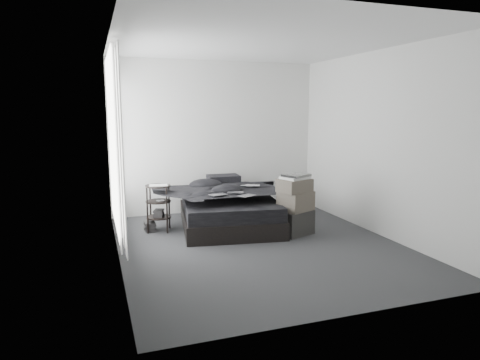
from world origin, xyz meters
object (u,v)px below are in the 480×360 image
object	(u,v)px
box_lower	(294,222)
side_stand	(159,208)
bed	(229,218)
laptop	(250,182)

from	to	relation	value
box_lower	side_stand	bearing A→B (deg)	156.30
side_stand	box_lower	world-z (taller)	side_stand
bed	laptop	distance (m)	0.65
bed	laptop	xyz separation A→B (m)	(0.34, -0.01, 0.55)
bed	side_stand	distance (m)	1.08
bed	box_lower	distance (m)	1.04
laptop	box_lower	size ratio (longest dim) A/B	0.62
bed	side_stand	xyz separation A→B (m)	(-1.06, 0.09, 0.21)
bed	side_stand	size ratio (longest dim) A/B	2.72
side_stand	bed	bearing A→B (deg)	-5.05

